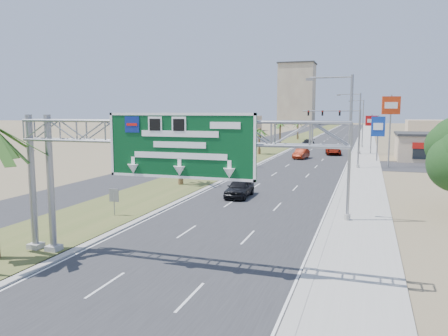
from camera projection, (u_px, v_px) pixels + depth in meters
road at (334, 140)px, 115.46m from camera, size 12.00×300.00×0.02m
sidewalk_right at (367, 141)px, 112.81m from camera, size 4.00×300.00×0.10m
median_grass at (296, 139)px, 118.57m from camera, size 7.00×300.00×0.12m
opposing_road at (270, 139)px, 120.75m from camera, size 8.00×300.00×0.02m
sign_gantry at (153, 143)px, 20.78m from camera, size 16.75×1.24×7.50m
palm_row_b at (180, 138)px, 44.34m from camera, size 3.99×3.99×5.95m
palm_row_c at (228, 126)px, 59.31m from camera, size 3.99×3.99×6.75m
palm_row_d at (259, 130)px, 76.42m from camera, size 3.99×3.99×5.45m
palm_row_e at (280, 123)px, 94.23m from camera, size 3.99×3.99×6.15m
palm_row_f at (298, 122)px, 117.82m from camera, size 3.99×3.99×5.75m
streetlight_near at (346, 154)px, 29.72m from camera, size 3.27×0.44×10.00m
streetlight_mid at (357, 133)px, 57.97m from camera, size 3.27×0.44×10.00m
streetlight_far at (362, 125)px, 91.88m from camera, size 3.27×0.44×10.00m
signal_mast at (348, 127)px, 77.42m from camera, size 10.28×0.71×8.00m
median_signback_b at (114, 197)px, 31.29m from camera, size 0.75×0.08×2.08m
tower_distant at (297, 95)px, 255.01m from camera, size 20.00×16.00×35.00m
building_distant_left at (229, 123)px, 176.17m from camera, size 24.00×14.00×6.00m
building_distant_right at (441, 128)px, 134.06m from camera, size 20.00×12.00×5.00m
car_left_lane at (239, 188)px, 38.71m from camera, size 1.99×4.76×1.61m
car_mid_lane at (301, 154)px, 70.35m from camera, size 2.23×4.99×1.59m
car_right_lane at (333, 151)px, 76.71m from camera, size 3.20×5.66×1.49m
car_far at (308, 143)px, 93.88m from camera, size 2.69×5.57×1.56m
pole_sign_red_near at (391, 110)px, 58.56m from camera, size 2.41×0.84×9.79m
pole_sign_blue at (378, 128)px, 66.17m from camera, size 2.00×0.35×7.02m
pole_sign_red_far at (372, 123)px, 77.66m from camera, size 2.21×0.78×7.05m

